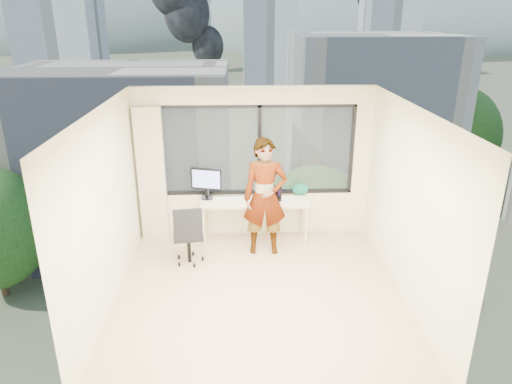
{
  "coord_description": "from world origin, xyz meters",
  "views": [
    {
      "loc": [
        -0.27,
        -5.64,
        3.69
      ],
      "look_at": [
        0.0,
        1.0,
        1.15
      ],
      "focal_mm": 32.9,
      "sensor_mm": 36.0,
      "label": 1
    }
  ],
  "objects_px": {
    "desk": "(254,221)",
    "handbag": "(300,189)",
    "person": "(265,197)",
    "monitor": "(207,183)",
    "chair": "(188,233)",
    "laptop": "(270,194)",
    "game_console": "(267,194)"
  },
  "relations": [
    {
      "from": "desk",
      "to": "game_console",
      "type": "relative_size",
      "value": 6.23
    },
    {
      "from": "laptop",
      "to": "handbag",
      "type": "bearing_deg",
      "value": 41.98
    },
    {
      "from": "person",
      "to": "game_console",
      "type": "distance_m",
      "value": 0.62
    },
    {
      "from": "game_console",
      "to": "monitor",
      "type": "bearing_deg",
      "value": 179.75
    },
    {
      "from": "monitor",
      "to": "game_console",
      "type": "xyz_separation_m",
      "value": [
        1.03,
        0.08,
        -0.23
      ]
    },
    {
      "from": "desk",
      "to": "monitor",
      "type": "height_order",
      "value": "monitor"
    },
    {
      "from": "desk",
      "to": "person",
      "type": "relative_size",
      "value": 0.94
    },
    {
      "from": "person",
      "to": "monitor",
      "type": "relative_size",
      "value": 3.56
    },
    {
      "from": "monitor",
      "to": "chair",
      "type": "bearing_deg",
      "value": -92.88
    },
    {
      "from": "person",
      "to": "game_console",
      "type": "height_order",
      "value": "person"
    },
    {
      "from": "game_console",
      "to": "handbag",
      "type": "height_order",
      "value": "handbag"
    },
    {
      "from": "desk",
      "to": "monitor",
      "type": "xyz_separation_m",
      "value": [
        -0.8,
        0.13,
        0.64
      ]
    },
    {
      "from": "chair",
      "to": "game_console",
      "type": "xyz_separation_m",
      "value": [
        1.29,
        0.91,
        0.28
      ]
    },
    {
      "from": "laptop",
      "to": "game_console",
      "type": "bearing_deg",
      "value": 118.64
    },
    {
      "from": "desk",
      "to": "chair",
      "type": "relative_size",
      "value": 1.79
    },
    {
      "from": "desk",
      "to": "laptop",
      "type": "height_order",
      "value": "laptop"
    },
    {
      "from": "chair",
      "to": "game_console",
      "type": "height_order",
      "value": "chair"
    },
    {
      "from": "chair",
      "to": "handbag",
      "type": "relative_size",
      "value": 3.58
    },
    {
      "from": "chair",
      "to": "person",
      "type": "relative_size",
      "value": 0.53
    },
    {
      "from": "person",
      "to": "handbag",
      "type": "distance_m",
      "value": 0.89
    },
    {
      "from": "chair",
      "to": "laptop",
      "type": "height_order",
      "value": "chair"
    },
    {
      "from": "monitor",
      "to": "game_console",
      "type": "relative_size",
      "value": 1.86
    },
    {
      "from": "chair",
      "to": "person",
      "type": "bearing_deg",
      "value": 6.72
    },
    {
      "from": "person",
      "to": "laptop",
      "type": "xyz_separation_m",
      "value": [
        0.11,
        0.38,
        -0.1
      ]
    },
    {
      "from": "chair",
      "to": "laptop",
      "type": "distance_m",
      "value": 1.53
    },
    {
      "from": "monitor",
      "to": "handbag",
      "type": "bearing_deg",
      "value": 17.44
    },
    {
      "from": "person",
      "to": "handbag",
      "type": "relative_size",
      "value": 6.8
    },
    {
      "from": "person",
      "to": "game_console",
      "type": "xyz_separation_m",
      "value": [
        0.08,
        0.6,
        -0.17
      ]
    },
    {
      "from": "desk",
      "to": "chair",
      "type": "height_order",
      "value": "chair"
    },
    {
      "from": "chair",
      "to": "monitor",
      "type": "xyz_separation_m",
      "value": [
        0.26,
        0.83,
        0.52
      ]
    },
    {
      "from": "game_console",
      "to": "chair",
      "type": "bearing_deg",
      "value": -149.37
    },
    {
      "from": "desk",
      "to": "handbag",
      "type": "relative_size",
      "value": 6.41
    }
  ]
}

